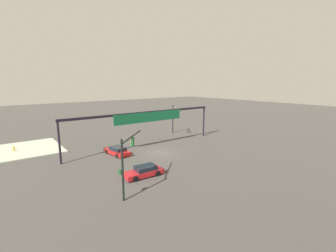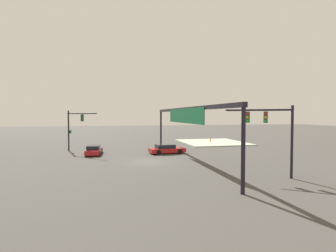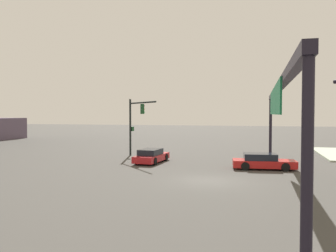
# 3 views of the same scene
# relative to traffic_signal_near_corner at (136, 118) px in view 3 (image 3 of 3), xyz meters

# --- Properties ---
(ground_plane) EXTENTS (203.41, 203.41, 0.00)m
(ground_plane) POSITION_rel_traffic_signal_near_corner_xyz_m (-10.40, -8.74, -3.88)
(ground_plane) COLOR #43413C
(traffic_signal_near_corner) EXTENTS (4.70, 4.17, 5.77)m
(traffic_signal_near_corner) POSITION_rel_traffic_signal_near_corner_xyz_m (0.00, 0.00, 0.00)
(traffic_signal_near_corner) COLOR black
(traffic_signal_near_corner) RESTS_ON ground
(overhead_sign_gantry) EXTENTS (27.24, 0.43, 5.96)m
(overhead_sign_gantry) POSITION_rel_traffic_signal_near_corner_xyz_m (-10.54, -12.85, 1.25)
(overhead_sign_gantry) COLOR black
(overhead_sign_gantry) RESTS_ON ground
(sedan_car_approaching) EXTENTS (2.36, 4.90, 1.21)m
(sedan_car_approaching) POSITION_rel_traffic_signal_near_corner_xyz_m (-4.68, -12.13, -3.30)
(sedan_car_approaching) COLOR red
(sedan_car_approaching) RESTS_ON ground
(sedan_car_waiting_far) EXTENTS (4.65, 2.13, 1.21)m
(sedan_car_waiting_far) POSITION_rel_traffic_signal_near_corner_xyz_m (-3.48, -2.72, -3.31)
(sedan_car_waiting_far) COLOR #B11B21
(sedan_car_waiting_far) RESTS_ON ground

